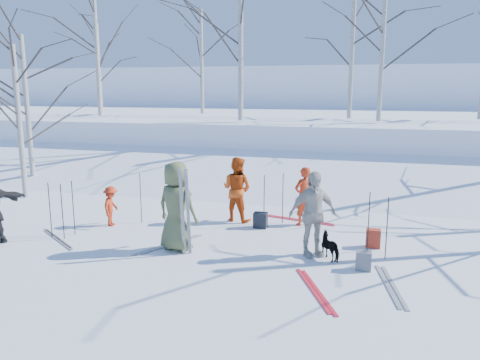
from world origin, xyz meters
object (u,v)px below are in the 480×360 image
(skier_olive_center, at_px, (177,206))
(backpack_dark, at_px, (260,220))
(skier_red_seated, at_px, (111,206))
(skier_cream_east, at_px, (313,214))
(skier_redor_behind, at_px, (237,189))
(dog, at_px, (331,246))
(backpack_red, at_px, (373,238))
(skier_red_north, at_px, (304,196))
(backpack_grey, at_px, (364,261))

(skier_olive_center, bearing_deg, backpack_dark, -109.71)
(skier_red_seated, relative_size, skier_cream_east, 0.57)
(skier_redor_behind, xyz_separation_m, skier_cream_east, (2.28, -2.15, 0.05))
(skier_olive_center, distance_m, skier_redor_behind, 2.67)
(skier_redor_behind, xyz_separation_m, dog, (2.70, -2.26, -0.59))
(skier_cream_east, bearing_deg, backpack_red, 1.54)
(skier_red_north, height_order, skier_red_seated, skier_red_north)
(backpack_red, bearing_deg, skier_red_seated, -179.56)
(skier_cream_east, bearing_deg, dog, -46.84)
(skier_olive_center, xyz_separation_m, backpack_dark, (1.40, 2.10, -0.79))
(skier_red_seated, xyz_separation_m, backpack_dark, (3.78, 0.84, -0.32))
(skier_red_north, xyz_separation_m, backpack_red, (1.77, -1.35, -0.56))
(skier_redor_behind, xyz_separation_m, skier_red_seated, (-3.02, -1.33, -0.35))
(skier_olive_center, relative_size, skier_red_seated, 1.90)
(backpack_dark, bearing_deg, skier_redor_behind, 147.35)
(skier_olive_center, xyz_separation_m, skier_red_seated, (-2.38, 1.26, -0.47))
(skier_cream_east, bearing_deg, skier_red_north, 69.47)
(skier_red_seated, height_order, backpack_red, skier_red_seated)
(skier_olive_center, xyz_separation_m, backpack_red, (4.19, 1.31, -0.78))
(skier_red_seated, distance_m, skier_cream_east, 5.37)
(skier_olive_center, bearing_deg, skier_cream_east, -157.48)
(skier_red_seated, height_order, skier_cream_east, skier_cream_east)
(skier_red_seated, bearing_deg, skier_redor_behind, -75.42)
(skier_redor_behind, bearing_deg, backpack_red, 174.64)
(backpack_grey, bearing_deg, skier_olive_center, 178.18)
(skier_redor_behind, relative_size, backpack_grey, 4.57)
(backpack_grey, distance_m, backpack_dark, 3.42)
(skier_red_north, bearing_deg, skier_red_seated, -27.99)
(backpack_dark, bearing_deg, skier_olive_center, -123.76)
(skier_olive_center, distance_m, skier_cream_east, 2.94)
(backpack_red, bearing_deg, backpack_grey, -97.34)
(skier_red_north, xyz_separation_m, skier_red_seated, (-4.80, -1.40, -0.25))
(backpack_red, bearing_deg, dog, -130.96)
(skier_redor_behind, xyz_separation_m, backpack_grey, (3.37, -2.71, -0.68))
(skier_olive_center, relative_size, backpack_grey, 5.21)
(skier_olive_center, relative_size, backpack_dark, 4.95)
(skier_redor_behind, height_order, backpack_grey, skier_redor_behind)
(skier_cream_east, bearing_deg, backpack_grey, -60.24)
(skier_red_seated, distance_m, backpack_grey, 6.54)
(skier_cream_east, bearing_deg, backpack_dark, 99.25)
(backpack_red, bearing_deg, skier_red_north, 142.68)
(dog, distance_m, backpack_dark, 2.62)
(skier_olive_center, distance_m, dog, 3.43)
(skier_red_seated, xyz_separation_m, skier_cream_east, (5.29, -0.83, 0.40))
(skier_cream_east, xyz_separation_m, backpack_red, (1.27, 0.88, -0.71))
(skier_redor_behind, distance_m, backpack_dark, 1.13)
(skier_olive_center, height_order, skier_red_north, skier_olive_center)
(skier_cream_east, height_order, backpack_dark, skier_cream_east)
(skier_olive_center, distance_m, skier_red_north, 3.60)
(skier_olive_center, relative_size, skier_redor_behind, 1.14)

